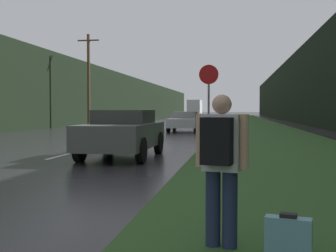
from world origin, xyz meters
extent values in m
cube|color=#2D5123|center=(7.13, 40.00, 0.01)|extent=(6.00, 240.00, 0.02)
cube|color=silver|center=(0.00, 12.69, 0.00)|extent=(0.12, 3.00, 0.01)
cube|color=silver|center=(0.00, 19.69, 0.00)|extent=(0.12, 3.00, 0.01)
cube|color=silver|center=(0.00, 26.69, 0.00)|extent=(0.12, 3.00, 0.01)
cube|color=black|center=(-10.13, 50.00, 3.11)|extent=(2.00, 140.00, 6.21)
cube|color=black|center=(13.13, 50.00, 4.03)|extent=(2.00, 140.00, 8.06)
cylinder|color=#4C3823|center=(-6.40, 32.70, 3.81)|extent=(0.24, 0.24, 7.62)
cube|color=#4C3823|center=(-6.40, 32.70, 7.12)|extent=(1.80, 0.10, 0.10)
cylinder|color=slate|center=(4.55, 14.08, 1.16)|extent=(0.07, 0.07, 2.33)
cylinder|color=#B71414|center=(4.55, 14.08, 2.66)|extent=(0.66, 0.02, 0.66)
cylinder|color=#1E2847|center=(5.23, 4.11, 0.41)|extent=(0.16, 0.16, 0.82)
cylinder|color=#1E2847|center=(5.40, 4.07, 0.41)|extent=(0.16, 0.16, 0.82)
cube|color=silver|center=(5.31, 4.09, 1.11)|extent=(0.41, 0.29, 0.59)
sphere|color=tan|center=(5.31, 4.09, 1.51)|extent=(0.20, 0.20, 0.20)
cylinder|color=tan|center=(5.09, 4.14, 1.13)|extent=(0.09, 0.09, 0.56)
cylinder|color=tan|center=(5.54, 4.04, 1.13)|extent=(0.09, 0.09, 0.56)
cube|color=black|center=(5.27, 3.90, 1.14)|extent=(0.33, 0.24, 0.47)
cube|color=#6093A8|center=(5.98, 3.97, 0.19)|extent=(0.47, 0.25, 0.39)
cube|color=black|center=(5.98, 3.97, 0.41)|extent=(0.18, 0.14, 0.04)
cube|color=#4C514C|center=(2.06, 12.11, 0.68)|extent=(1.84, 4.24, 0.72)
cube|color=#2D302D|center=(2.06, 12.33, 1.24)|extent=(1.56, 1.91, 0.41)
cylinder|color=black|center=(2.94, 10.80, 0.36)|extent=(0.20, 0.72, 0.72)
cylinder|color=black|center=(1.19, 10.80, 0.36)|extent=(0.20, 0.72, 0.72)
cylinder|color=black|center=(2.94, 13.43, 0.36)|extent=(0.20, 0.72, 0.72)
cylinder|color=black|center=(1.19, 13.43, 0.36)|extent=(0.20, 0.72, 0.72)
cube|color=#BCBCBC|center=(2.06, 27.86, 0.60)|extent=(1.86, 4.29, 0.58)
cube|color=slate|center=(2.06, 28.07, 1.12)|extent=(1.58, 1.93, 0.45)
cylinder|color=black|center=(2.95, 26.53, 0.34)|extent=(0.20, 0.68, 0.68)
cylinder|color=black|center=(1.18, 26.53, 0.34)|extent=(0.20, 0.68, 0.68)
cylinder|color=black|center=(2.95, 29.19, 0.34)|extent=(0.20, 0.68, 0.68)
cylinder|color=black|center=(1.18, 29.19, 0.34)|extent=(0.20, 0.68, 0.68)
cube|color=gray|center=(-2.06, 82.03, 1.49)|extent=(2.26, 2.04, 2.18)
cube|color=silver|center=(-2.06, 78.22, 1.86)|extent=(2.38, 5.57, 2.90)
cylinder|color=black|center=(-3.19, 81.82, 0.45)|extent=(0.28, 0.90, 0.90)
cylinder|color=black|center=(-0.94, 81.82, 0.45)|extent=(0.28, 0.90, 0.90)
cylinder|color=black|center=(-3.19, 76.83, 0.45)|extent=(0.28, 0.90, 0.90)
cylinder|color=black|center=(-0.94, 76.83, 0.45)|extent=(0.28, 0.90, 0.90)
camera|label=1|loc=(5.45, -0.29, 1.45)|focal=45.00mm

